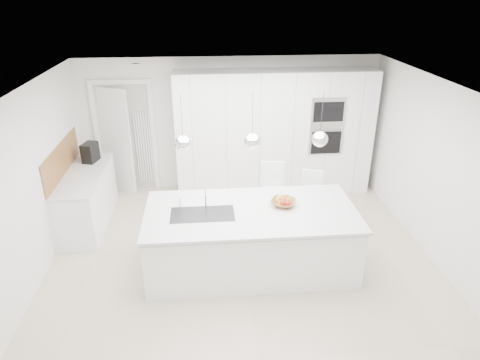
{
  "coord_description": "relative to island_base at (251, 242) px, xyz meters",
  "views": [
    {
      "loc": [
        -0.49,
        -5.25,
        3.67
      ],
      "look_at": [
        0.0,
        0.3,
        1.1
      ],
      "focal_mm": 32.0,
      "sensor_mm": 36.0,
      "label": 1
    }
  ],
  "objects": [
    {
      "name": "floor",
      "position": [
        -0.1,
        0.3,
        -0.43
      ],
      "size": [
        5.5,
        5.5,
        0.0
      ],
      "primitive_type": "plane",
      "color": "beige",
      "rests_on": "ground"
    },
    {
      "name": "wall_back",
      "position": [
        -0.1,
        2.8,
        0.82
      ],
      "size": [
        5.5,
        0.0,
        5.5
      ],
      "primitive_type": "plane",
      "rotation": [
        1.57,
        0.0,
        0.0
      ],
      "color": "white",
      "rests_on": "ground"
    },
    {
      "name": "wall_left",
      "position": [
        -2.85,
        0.3,
        0.82
      ],
      "size": [
        0.0,
        5.0,
        5.0
      ],
      "primitive_type": "plane",
      "rotation": [
        1.57,
        0.0,
        1.57
      ],
      "color": "white",
      "rests_on": "ground"
    },
    {
      "name": "ceiling",
      "position": [
        -0.1,
        0.3,
        2.07
      ],
      "size": [
        5.5,
        5.5,
        0.0
      ],
      "primitive_type": "plane",
      "rotation": [
        3.14,
        0.0,
        0.0
      ],
      "color": "white",
      "rests_on": "wall_back"
    },
    {
      "name": "tall_cabinets",
      "position": [
        0.7,
        2.5,
        0.72
      ],
      "size": [
        3.6,
        0.6,
        2.3
      ],
      "primitive_type": "cube",
      "color": "white",
      "rests_on": "floor"
    },
    {
      "name": "oven_stack",
      "position": [
        1.6,
        2.19,
        0.92
      ],
      "size": [
        0.62,
        0.04,
        1.05
      ],
      "primitive_type": null,
      "color": "#A5A5A8",
      "rests_on": "tall_cabinets"
    },
    {
      "name": "doorway_frame",
      "position": [
        -2.05,
        2.77,
        0.59
      ],
      "size": [
        1.11,
        0.08,
        2.13
      ],
      "primitive_type": null,
      "color": "white",
      "rests_on": "floor"
    },
    {
      "name": "hallway_door",
      "position": [
        -2.3,
        2.72,
        0.57
      ],
      "size": [
        0.76,
        0.38,
        2.0
      ],
      "primitive_type": "cube",
      "rotation": [
        0.0,
        0.0,
        -0.44
      ],
      "color": "white",
      "rests_on": "floor"
    },
    {
      "name": "radiator",
      "position": [
        -1.73,
        2.76,
        0.42
      ],
      "size": [
        0.32,
        0.04,
        1.4
      ],
      "primitive_type": null,
      "color": "white",
      "rests_on": "floor"
    },
    {
      "name": "left_base_cabinets",
      "position": [
        -2.55,
        1.5,
        0.0
      ],
      "size": [
        0.6,
        1.8,
        0.86
      ],
      "primitive_type": "cube",
      "color": "white",
      "rests_on": "floor"
    },
    {
      "name": "left_worktop",
      "position": [
        -2.55,
        1.5,
        0.45
      ],
      "size": [
        0.62,
        1.82,
        0.04
      ],
      "primitive_type": "cube",
      "color": "silver",
      "rests_on": "left_base_cabinets"
    },
    {
      "name": "oak_backsplash",
      "position": [
        -2.84,
        1.5,
        0.72
      ],
      "size": [
        0.02,
        1.8,
        0.5
      ],
      "primitive_type": "cube",
      "color": "olive",
      "rests_on": "wall_left"
    },
    {
      "name": "island_base",
      "position": [
        0.0,
        0.0,
        0.0
      ],
      "size": [
        2.8,
        1.2,
        0.86
      ],
      "primitive_type": "cube",
      "color": "white",
      "rests_on": "floor"
    },
    {
      "name": "island_worktop",
      "position": [
        0.0,
        0.05,
        0.45
      ],
      "size": [
        2.84,
        1.4,
        0.04
      ],
      "primitive_type": "cube",
      "color": "silver",
      "rests_on": "island_base"
    },
    {
      "name": "island_sink",
      "position": [
        -0.65,
        -0.0,
        0.39
      ],
      "size": [
        0.84,
        0.44,
        0.18
      ],
      "primitive_type": null,
      "color": "#3F3F42",
      "rests_on": "island_worktop"
    },
    {
      "name": "island_tap",
      "position": [
        -0.6,
        0.2,
        0.62
      ],
      "size": [
        0.02,
        0.02,
        0.3
      ],
      "primitive_type": "cylinder",
      "color": "white",
      "rests_on": "island_worktop"
    },
    {
      "name": "pendant_left",
      "position": [
        -0.85,
        -0.0,
        1.47
      ],
      "size": [
        0.2,
        0.2,
        0.2
      ],
      "primitive_type": "sphere",
      "color": "white",
      "rests_on": "ceiling"
    },
    {
      "name": "pendant_mid",
      "position": [
        -0.0,
        -0.0,
        1.47
      ],
      "size": [
        0.2,
        0.2,
        0.2
      ],
      "primitive_type": "sphere",
      "color": "white",
      "rests_on": "ceiling"
    },
    {
      "name": "pendant_right",
      "position": [
        0.85,
        -0.0,
        1.47
      ],
      "size": [
        0.2,
        0.2,
        0.2
      ],
      "primitive_type": "sphere",
      "color": "white",
      "rests_on": "ceiling"
    },
    {
      "name": "fruit_bowl",
      "position": [
        0.45,
        0.15,
        0.51
      ],
      "size": [
        0.43,
        0.43,
        0.08
      ],
      "primitive_type": "imported",
      "rotation": [
        0.0,
        0.0,
        -0.4
      ],
      "color": "olive",
      "rests_on": "island_worktop"
    },
    {
      "name": "espresso_machine",
      "position": [
        -2.53,
        2.02,
        0.63
      ],
      "size": [
        0.27,
        0.34,
        0.33
      ],
      "primitive_type": "cube",
      "rotation": [
        0.0,
        0.0,
        -0.26
      ],
      "color": "black",
      "rests_on": "left_worktop"
    },
    {
      "name": "bar_stool_left",
      "position": [
        0.45,
        0.92,
        0.15
      ],
      "size": [
        0.43,
        0.57,
        1.16
      ],
      "primitive_type": null,
      "rotation": [
        0.0,
        0.0,
        -0.1
      ],
      "color": "white",
      "rests_on": "floor"
    },
    {
      "name": "bar_stool_right",
      "position": [
        1.07,
        0.85,
        0.09
      ],
      "size": [
        0.49,
        0.57,
        1.04
      ],
      "primitive_type": null,
      "rotation": [
        0.0,
        0.0,
        -0.37
      ],
      "color": "white",
      "rests_on": "floor"
    },
    {
      "name": "apple_a",
      "position": [
        0.44,
        0.1,
        0.54
      ],
      "size": [
        0.08,
        0.08,
        0.08
      ],
      "primitive_type": "sphere",
      "color": "red",
      "rests_on": "fruit_bowl"
    },
    {
      "name": "apple_b",
      "position": [
        0.44,
        0.13,
        0.54
      ],
      "size": [
        0.09,
        0.09,
        0.09
      ],
      "primitive_type": "sphere",
      "color": "red",
      "rests_on": "fruit_bowl"
    },
    {
      "name": "apple_c",
      "position": [
        0.5,
        0.1,
        0.54
      ],
      "size": [
        0.07,
        0.07,
        0.07
      ],
      "primitive_type": "sphere",
      "color": "red",
      "rests_on": "fruit_bowl"
    },
    {
      "name": "apple_extra_3",
      "position": [
        0.51,
        0.19,
        0.53
      ],
      "size": [
        0.07,
        0.07,
        0.07
      ],
      "primitive_type": "sphere",
      "color": "red",
      "rests_on": "fruit_bowl"
    },
    {
      "name": "banana_bunch",
      "position": [
        0.45,
        0.14,
        0.59
      ],
      "size": [
        0.24,
        0.17,
        0.22
      ],
      "primitive_type": "torus",
      "rotation": [
        1.22,
        0.0,
        0.35
      ],
      "color": "gold",
      "rests_on": "fruit_bowl"
    }
  ]
}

